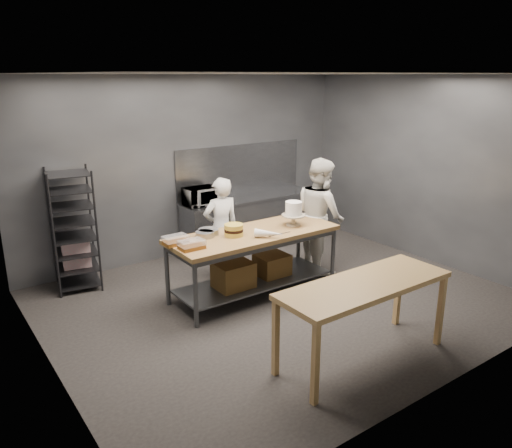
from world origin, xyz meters
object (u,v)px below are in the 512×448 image
(work_table, at_px, (252,257))
(chef_behind, at_px, (221,228))
(frosted_cake_stand, at_px, (294,211))
(near_counter, at_px, (365,290))
(chef_right, at_px, (320,215))
(speed_rack, at_px, (74,231))
(microwave, at_px, (201,196))
(layer_cake, at_px, (234,230))

(work_table, distance_m, chef_behind, 0.85)
(frosted_cake_stand, bearing_deg, near_counter, -108.51)
(chef_behind, xyz_separation_m, chef_right, (1.43, -0.63, 0.12))
(speed_rack, bearing_deg, frosted_cake_stand, -34.39)
(work_table, bearing_deg, chef_behind, 89.62)
(microwave, height_order, frosted_cake_stand, frosted_cake_stand)
(microwave, bearing_deg, chef_behind, -102.07)
(near_counter, height_order, layer_cake, layer_cake)
(speed_rack, distance_m, layer_cake, 2.35)
(work_table, xyz_separation_m, chef_right, (1.43, 0.20, 0.32))
(chef_right, distance_m, microwave, 2.01)
(chef_behind, height_order, frosted_cake_stand, chef_behind)
(speed_rack, distance_m, microwave, 2.13)
(speed_rack, xyz_separation_m, frosted_cake_stand, (2.59, -1.77, 0.28))
(work_table, relative_size, speed_rack, 1.37)
(chef_behind, relative_size, frosted_cake_stand, 4.44)
(frosted_cake_stand, bearing_deg, chef_right, 18.62)
(near_counter, bearing_deg, frosted_cake_stand, 71.49)
(chef_behind, bearing_deg, work_table, 95.40)
(layer_cake, bearing_deg, near_counter, -82.02)
(chef_right, xyz_separation_m, layer_cake, (-1.71, -0.16, 0.11))
(microwave, bearing_deg, chef_right, -52.65)
(chef_right, distance_m, layer_cake, 1.72)
(near_counter, height_order, frosted_cake_stand, frosted_cake_stand)
(chef_right, xyz_separation_m, frosted_cake_stand, (-0.75, -0.25, 0.25))
(speed_rack, relative_size, chef_right, 0.98)
(work_table, bearing_deg, frosted_cake_stand, -4.59)
(work_table, bearing_deg, chef_right, 7.94)
(speed_rack, bearing_deg, chef_behind, -24.85)
(near_counter, xyz_separation_m, layer_cake, (-0.29, 2.08, 0.19))
(work_table, xyz_separation_m, frosted_cake_stand, (0.68, -0.05, 0.57))
(speed_rack, height_order, chef_right, chef_right)
(layer_cake, bearing_deg, microwave, 74.37)
(microwave, bearing_deg, work_table, -96.74)
(layer_cake, bearing_deg, work_table, -7.10)
(speed_rack, relative_size, frosted_cake_stand, 5.02)
(work_table, relative_size, frosted_cake_stand, 6.88)
(chef_behind, bearing_deg, speed_rack, -19.07)
(microwave, distance_m, layer_cake, 1.83)
(near_counter, xyz_separation_m, chef_right, (1.42, 2.24, 0.08))
(work_table, relative_size, near_counter, 1.20)
(speed_rack, xyz_separation_m, microwave, (2.12, 0.08, 0.19))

